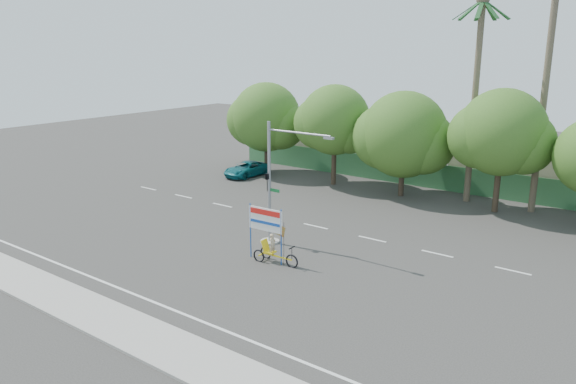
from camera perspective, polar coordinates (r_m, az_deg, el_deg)
The scene contains 14 objects.
ground at distance 28.20m, azimuth -2.95°, elevation -8.35°, with size 120.00×120.00×0.00m, color #33302D.
sidewalk_near at distance 23.49m, azimuth -15.04°, elevation -13.72°, with size 50.00×2.40×0.12m, color gray.
fence at distance 45.74m, azimuth 14.46°, elevation 1.58°, with size 38.00×0.08×2.00m, color #336B3D.
building_left at distance 53.84m, azimuth 6.52°, elevation 4.98°, with size 12.00×8.00×4.00m, color beige.
building_right at distance 47.62m, azimuth 25.55°, elevation 2.09°, with size 14.00×8.00×3.60m, color beige.
tree_far_left at distance 49.18m, azimuth -2.27°, elevation 7.39°, with size 7.14×6.00×7.96m.
tree_left at distance 45.10m, azimuth 4.72°, elevation 7.06°, with size 6.66×5.60×8.07m.
tree_center at distance 42.35m, azimuth 11.61°, elevation 5.50°, with size 7.62×6.40×7.85m.
tree_right at distance 39.81m, azimuth 20.84°, elevation 5.39°, with size 6.90×5.80×8.36m.
palm_tall at distance 40.35m, azimuth 24.99°, elevation 12.58°, with size 3.73×3.79×17.45m.
palm_short at distance 41.60m, azimuth 18.61°, elevation 10.98°, with size 3.73×3.79×14.45m.
traffic_signal at distance 31.49m, azimuth -1.48°, elevation -0.23°, with size 4.72×1.10×7.00m.
trike_billboard at distance 29.30m, azimuth -1.83°, elevation -4.87°, with size 3.09×0.73×3.04m.
pickup_truck at distance 48.72m, azimuth -4.22°, elevation 2.35°, with size 2.06×4.48×1.24m, color #0F626B.
Camera 1 is at (16.64, -19.90, 11.06)m, focal length 35.00 mm.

